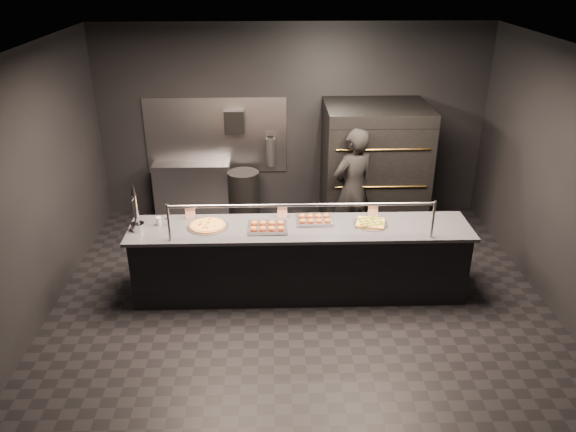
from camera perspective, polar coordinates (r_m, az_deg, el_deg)
The scene contains 15 objects.
room at distance 6.53m, azimuth 1.07°, elevation 3.61°, with size 6.04×6.00×3.00m.
service_counter at distance 6.93m, azimuth 1.22°, elevation -4.49°, with size 4.10×0.78×1.37m.
pizza_oven at distance 8.57m, azimuth 8.69°, elevation 4.93°, with size 1.50×1.23×1.91m.
prep_shelf at distance 9.11m, azimuth -9.63°, elevation 2.60°, with size 1.20×0.35×0.90m, color #99999E.
towel_dispenser at distance 8.74m, azimuth -5.48°, elevation 9.53°, with size 0.30×0.20×0.35m, color black.
fire_extinguisher at distance 8.88m, azimuth -1.78°, elevation 6.56°, with size 0.14×0.14×0.51m.
beer_tap at distance 6.80m, azimuth -15.14°, elevation -0.09°, with size 0.16×0.22×0.61m.
round_pizza at distance 6.78m, azimuth -8.16°, elevation -0.98°, with size 0.49×0.49×0.03m.
slider_tray_a at distance 6.65m, azimuth -2.12°, elevation -1.11°, with size 0.47×0.35×0.07m.
slider_tray_b at distance 6.85m, azimuth 2.73°, elevation -0.35°, with size 0.45×0.34×0.07m.
square_pizza at distance 6.84m, azimuth 8.37°, elevation -0.71°, with size 0.42×0.42×0.05m.
condiment_jar at distance 6.91m, azimuth -12.75°, elevation -0.54°, with size 0.16×0.06×0.10m.
tent_cards at distance 6.93m, azimuth -0.60°, elevation 0.45°, with size 2.38×0.04×0.15m.
trash_bin at distance 8.88m, azimuth -4.51°, elevation 2.00°, with size 0.49×0.49×0.82m, color black.
worker at distance 7.90m, azimuth 6.60°, elevation 2.65°, with size 0.65×0.43×1.78m, color black.
Camera 1 is at (-0.32, -6.01, 3.90)m, focal length 35.00 mm.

